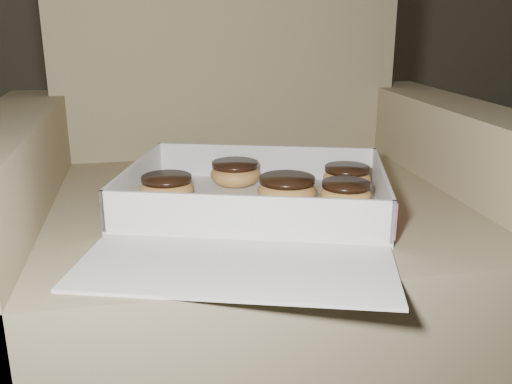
{
  "coord_description": "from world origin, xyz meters",
  "views": [
    {
      "loc": [
        -0.79,
        -0.85,
        0.8
      ],
      "look_at": [
        -0.61,
        0.09,
        0.49
      ],
      "focal_mm": 40.0,
      "sensor_mm": 36.0,
      "label": 1
    }
  ],
  "objects": [
    {
      "name": "donut_a",
      "position": [
        -0.42,
        0.13,
        0.5
      ],
      "size": [
        0.09,
        0.09,
        0.05
      ],
      "color": "gold",
      "rests_on": "bakery_box"
    },
    {
      "name": "donut_e",
      "position": [
        -0.56,
        0.06,
        0.5
      ],
      "size": [
        0.1,
        0.1,
        0.05
      ],
      "color": "gold",
      "rests_on": "bakery_box"
    },
    {
      "name": "crumb_b",
      "position": [
        -0.79,
        0.09,
        0.48
      ],
      "size": [
        0.01,
        0.01,
        0.0
      ],
      "primitive_type": "ellipsoid",
      "color": "black",
      "rests_on": "bakery_box"
    },
    {
      "name": "armchair",
      "position": [
        -0.6,
        0.22,
        0.33
      ],
      "size": [
        1.0,
        0.84,
        1.04
      ],
      "color": "#827753",
      "rests_on": "floor"
    },
    {
      "name": "crumb_c",
      "position": [
        -0.57,
        0.01,
        0.48
      ],
      "size": [
        0.01,
        0.01,
        0.0
      ],
      "primitive_type": "ellipsoid",
      "color": "black",
      "rests_on": "bakery_box"
    },
    {
      "name": "donut_d",
      "position": [
        -0.63,
        0.2,
        0.5
      ],
      "size": [
        0.1,
        0.1,
        0.05
      ],
      "color": "gold",
      "rests_on": "bakery_box"
    },
    {
      "name": "donut_b",
      "position": [
        -0.76,
        0.12,
        0.5
      ],
      "size": [
        0.1,
        0.1,
        0.05
      ],
      "color": "gold",
      "rests_on": "bakery_box"
    },
    {
      "name": "bakery_box",
      "position": [
        -0.62,
        0.04,
        0.48
      ],
      "size": [
        0.57,
        0.62,
        0.07
      ],
      "rotation": [
        0.0,
        0.0,
        -0.3
      ],
      "color": "silver",
      "rests_on": "armchair"
    },
    {
      "name": "donut_c",
      "position": [
        -0.46,
        0.04,
        0.5
      ],
      "size": [
        0.09,
        0.09,
        0.04
      ],
      "color": "gold",
      "rests_on": "bakery_box"
    },
    {
      "name": "crumb_a",
      "position": [
        -0.7,
        0.06,
        0.48
      ],
      "size": [
        0.01,
        0.01,
        0.0
      ],
      "primitive_type": "ellipsoid",
      "color": "black",
      "rests_on": "bakery_box"
    }
  ]
}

